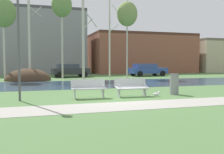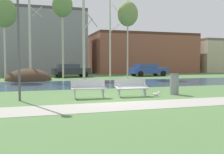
{
  "view_description": "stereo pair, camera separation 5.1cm",
  "coord_description": "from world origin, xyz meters",
  "px_view_note": "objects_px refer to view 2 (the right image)",
  "views": [
    {
      "loc": [
        -3.42,
        -10.94,
        1.67
      ],
      "look_at": [
        0.26,
        1.14,
        0.93
      ],
      "focal_mm": 40.73,
      "sensor_mm": 36.0,
      "label": 1
    },
    {
      "loc": [
        -3.37,
        -10.96,
        1.67
      ],
      "look_at": [
        0.26,
        1.14,
        0.93
      ],
      "focal_mm": 40.73,
      "sensor_mm": 36.0,
      "label": 2
    }
  ],
  "objects_px": {
    "trash_bin": "(174,84)",
    "streetlamp": "(18,22)",
    "bench_left": "(89,88)",
    "parked_hatch_third_blue": "(148,69)",
    "bench_right": "(131,87)",
    "parked_sedan_second_dark": "(71,70)",
    "seagull": "(157,94)"
  },
  "relations": [
    {
      "from": "streetlamp",
      "to": "parked_hatch_third_blue",
      "type": "height_order",
      "value": "streetlamp"
    },
    {
      "from": "trash_bin",
      "to": "bench_right",
      "type": "bearing_deg",
      "value": -178.63
    },
    {
      "from": "bench_left",
      "to": "seagull",
      "type": "bearing_deg",
      "value": -7.99
    },
    {
      "from": "seagull",
      "to": "bench_left",
      "type": "bearing_deg",
      "value": 172.01
    },
    {
      "from": "bench_left",
      "to": "streetlamp",
      "type": "bearing_deg",
      "value": 178.73
    },
    {
      "from": "trash_bin",
      "to": "streetlamp",
      "type": "bearing_deg",
      "value": 179.93
    },
    {
      "from": "seagull",
      "to": "parked_hatch_third_blue",
      "type": "bearing_deg",
      "value": 66.65
    },
    {
      "from": "bench_left",
      "to": "streetlamp",
      "type": "distance_m",
      "value": 4.17
    },
    {
      "from": "bench_right",
      "to": "trash_bin",
      "type": "relative_size",
      "value": 1.53
    },
    {
      "from": "seagull",
      "to": "parked_hatch_third_blue",
      "type": "height_order",
      "value": "parked_hatch_third_blue"
    },
    {
      "from": "bench_right",
      "to": "parked_sedan_second_dark",
      "type": "height_order",
      "value": "parked_sedan_second_dark"
    },
    {
      "from": "trash_bin",
      "to": "streetlamp",
      "type": "height_order",
      "value": "streetlamp"
    },
    {
      "from": "bench_right",
      "to": "seagull",
      "type": "xyz_separation_m",
      "value": [
        1.13,
        -0.45,
        -0.34
      ]
    },
    {
      "from": "bench_left",
      "to": "streetlamp",
      "type": "relative_size",
      "value": 0.33
    },
    {
      "from": "bench_left",
      "to": "streetlamp",
      "type": "xyz_separation_m",
      "value": [
        -3.01,
        0.07,
        2.88
      ]
    },
    {
      "from": "parked_hatch_third_blue",
      "to": "streetlamp",
      "type": "bearing_deg",
      "value": -129.58
    },
    {
      "from": "seagull",
      "to": "parked_sedan_second_dark",
      "type": "height_order",
      "value": "parked_sedan_second_dark"
    },
    {
      "from": "bench_right",
      "to": "parked_sedan_second_dark",
      "type": "distance_m",
      "value": 16.78
    },
    {
      "from": "seagull",
      "to": "parked_sedan_second_dark",
      "type": "xyz_separation_m",
      "value": [
        -1.87,
        17.21,
        0.65
      ]
    },
    {
      "from": "bench_right",
      "to": "parked_sedan_second_dark",
      "type": "relative_size",
      "value": 0.39
    },
    {
      "from": "bench_left",
      "to": "trash_bin",
      "type": "xyz_separation_m",
      "value": [
        4.49,
        0.06,
        0.08
      ]
    },
    {
      "from": "bench_right",
      "to": "seagull",
      "type": "relative_size",
      "value": 3.87
    },
    {
      "from": "trash_bin",
      "to": "streetlamp",
      "type": "relative_size",
      "value": 0.21
    },
    {
      "from": "seagull",
      "to": "parked_sedan_second_dark",
      "type": "distance_m",
      "value": 17.33
    },
    {
      "from": "parked_sedan_second_dark",
      "to": "parked_hatch_third_blue",
      "type": "xyz_separation_m",
      "value": [
        9.17,
        -0.32,
        0.01
      ]
    },
    {
      "from": "trash_bin",
      "to": "seagull",
      "type": "distance_m",
      "value": 1.42
    },
    {
      "from": "bench_left",
      "to": "parked_hatch_third_blue",
      "type": "distance_m",
      "value": 19.53
    },
    {
      "from": "bench_left",
      "to": "seagull",
      "type": "xyz_separation_m",
      "value": [
        3.24,
        -0.45,
        -0.34
      ]
    },
    {
      "from": "bench_right",
      "to": "streetlamp",
      "type": "relative_size",
      "value": 0.33
    },
    {
      "from": "bench_left",
      "to": "trash_bin",
      "type": "relative_size",
      "value": 1.53
    },
    {
      "from": "trash_bin",
      "to": "parked_sedan_second_dark",
      "type": "bearing_deg",
      "value": 100.62
    },
    {
      "from": "bench_left",
      "to": "parked_hatch_third_blue",
      "type": "relative_size",
      "value": 0.34
    }
  ]
}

